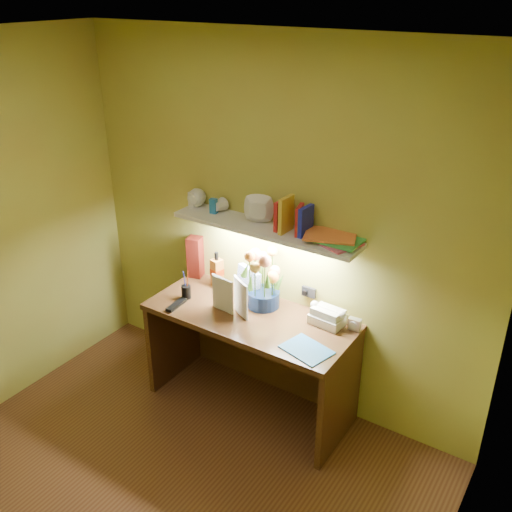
{
  "coord_description": "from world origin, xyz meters",
  "views": [
    {
      "loc": [
        1.79,
        -1.46,
        2.73
      ],
      "look_at": [
        -0.05,
        1.35,
        1.1
      ],
      "focal_mm": 40.0,
      "sensor_mm": 36.0,
      "label": 1
    }
  ],
  "objects": [
    {
      "name": "desk_book_b",
      "position": [
        -0.13,
        1.21,
        0.88
      ],
      "size": [
        0.17,
        0.11,
        0.25
      ],
      "primitive_type": "imported",
      "rotation": [
        0.0,
        0.0,
        -0.52
      ],
      "color": "silver",
      "rests_on": "desk"
    },
    {
      "name": "whisky_bottle",
      "position": [
        -0.41,
        1.4,
        0.88
      ],
      "size": [
        0.09,
        0.09,
        0.27
      ],
      "primitive_type": null,
      "rotation": [
        0.0,
        0.0,
        -0.26
      ],
      "color": "#B56724",
      "rests_on": "desk"
    },
    {
      "name": "desk",
      "position": [
        0.0,
        1.2,
        0.38
      ],
      "size": [
        1.4,
        0.6,
        0.75
      ],
      "primitive_type": "cube",
      "color": "#35180E",
      "rests_on": "ground"
    },
    {
      "name": "desk_clock",
      "position": [
        0.65,
        1.41,
        0.79
      ],
      "size": [
        0.08,
        0.05,
        0.08
      ],
      "primitive_type": "cube",
      "rotation": [
        0.0,
        0.0,
        0.07
      ],
      "color": "silver",
      "rests_on": "desk"
    },
    {
      "name": "wall_shelf",
      "position": [
        0.01,
        1.38,
        1.34
      ],
      "size": [
        1.31,
        0.32,
        0.26
      ],
      "color": "silver",
      "rests_on": "ground"
    },
    {
      "name": "tv_remote",
      "position": [
        -0.48,
        1.02,
        0.76
      ],
      "size": [
        0.06,
        0.18,
        0.02
      ],
      "primitive_type": "cube",
      "rotation": [
        0.0,
        0.0,
        0.07
      ],
      "color": "black",
      "rests_on": "desk"
    },
    {
      "name": "telephone",
      "position": [
        0.48,
        1.38,
        0.81
      ],
      "size": [
        0.22,
        0.17,
        0.13
      ],
      "primitive_type": null,
      "rotation": [
        0.0,
        0.0,
        -0.08
      ],
      "color": "beige",
      "rests_on": "desk"
    },
    {
      "name": "blue_folder",
      "position": [
        0.51,
        1.05,
        0.75
      ],
      "size": [
        0.32,
        0.27,
        0.01
      ],
      "primitive_type": "cube",
      "rotation": [
        0.0,
        0.0,
        -0.26
      ],
      "color": "blue",
      "rests_on": "desk"
    },
    {
      "name": "desk_book_a",
      "position": [
        -0.27,
        1.16,
        0.87
      ],
      "size": [
        0.18,
        0.05,
        0.24
      ],
      "primitive_type": "imported",
      "rotation": [
        0.0,
        0.0,
        -0.16
      ],
      "color": "beige",
      "rests_on": "desk"
    },
    {
      "name": "pen_cup",
      "position": [
        -0.49,
        1.14,
        0.83
      ],
      "size": [
        0.08,
        0.08,
        0.16
      ],
      "primitive_type": "cylinder",
      "rotation": [
        0.0,
        0.0,
        0.27
      ],
      "color": "black",
      "rests_on": "desk"
    },
    {
      "name": "flower_bouquet",
      "position": [
        0.01,
        1.35,
        0.94
      ],
      "size": [
        0.32,
        0.32,
        0.39
      ],
      "primitive_type": null,
      "rotation": [
        0.0,
        0.0,
        -0.43
      ],
      "color": "#0B1B3A",
      "rests_on": "desk"
    },
    {
      "name": "art_card",
      "position": [
        -0.13,
        1.38,
        0.86
      ],
      "size": [
        0.22,
        0.12,
        0.22
      ],
      "primitive_type": null,
      "rotation": [
        0.0,
        0.0,
        -0.39
      ],
      "color": "white",
      "rests_on": "desk"
    },
    {
      "name": "whisky_box",
      "position": [
        -0.64,
        1.44,
        0.9
      ],
      "size": [
        0.12,
        0.12,
        0.31
      ],
      "primitive_type": "cube",
      "rotation": [
        0.0,
        0.0,
        0.27
      ],
      "color": "#59140C",
      "rests_on": "desk"
    }
  ]
}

